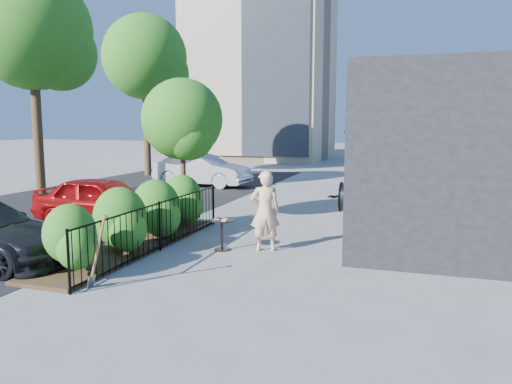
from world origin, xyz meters
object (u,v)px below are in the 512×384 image
(cafe_table, at_px, (222,229))
(car_silver, at_px, (202,170))
(patio_tree, at_px, (184,124))
(car_red, at_px, (104,201))
(street_tree_far, at_px, (145,62))
(woman, at_px, (265,211))
(street_tree_near, at_px, (33,38))
(shovel, at_px, (97,256))

(cafe_table, relative_size, car_silver, 0.17)
(patio_tree, bearing_deg, car_red, -156.28)
(patio_tree, xyz_separation_m, street_tree_far, (-7.70, 11.20, 3.15))
(car_silver, bearing_deg, street_tree_far, 59.26)
(patio_tree, relative_size, car_red, 0.99)
(patio_tree, xyz_separation_m, woman, (2.93, -2.01, -1.88))
(patio_tree, relative_size, street_tree_near, 0.48)
(cafe_table, height_order, car_red, car_red)
(cafe_table, height_order, car_silver, car_silver)
(street_tree_far, height_order, woman, street_tree_far)
(shovel, distance_m, car_red, 5.38)
(cafe_table, bearing_deg, woman, 16.69)
(woman, xyz_separation_m, car_red, (-4.94, 1.13, -0.20))
(patio_tree, xyz_separation_m, street_tree_near, (-7.70, 3.20, 3.15))
(cafe_table, distance_m, car_red, 4.27)
(cafe_table, relative_size, car_red, 0.18)
(patio_tree, distance_m, car_red, 3.03)
(street_tree_near, bearing_deg, car_red, -35.71)
(shovel, bearing_deg, street_tree_near, 135.42)
(patio_tree, distance_m, street_tree_far, 13.95)
(shovel, bearing_deg, car_silver, 106.98)
(street_tree_far, xyz_separation_m, shovel, (8.68, -16.56, -5.34))
(patio_tree, relative_size, street_tree_far, 0.48)
(car_red, relative_size, car_silver, 0.92)
(shovel, height_order, car_red, car_red)
(woman, distance_m, car_red, 5.07)
(street_tree_near, bearing_deg, cafe_table, -29.47)
(patio_tree, relative_size, woman, 2.23)
(street_tree_far, height_order, cafe_table, street_tree_far)
(street_tree_far, bearing_deg, car_silver, -35.54)
(street_tree_near, height_order, street_tree_far, same)
(car_red, height_order, car_silver, car_silver)
(woman, height_order, shovel, woman)
(woman, relative_size, shovel, 1.35)
(street_tree_far, xyz_separation_m, car_red, (5.68, -12.09, -5.24))
(woman, relative_size, car_red, 0.44)
(street_tree_near, bearing_deg, street_tree_far, 90.00)
(shovel, bearing_deg, car_red, 123.84)
(car_red, bearing_deg, car_silver, 10.35)
(shovel, relative_size, car_silver, 0.30)
(street_tree_near, relative_size, street_tree_far, 1.00)
(car_red, bearing_deg, shovel, -142.61)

